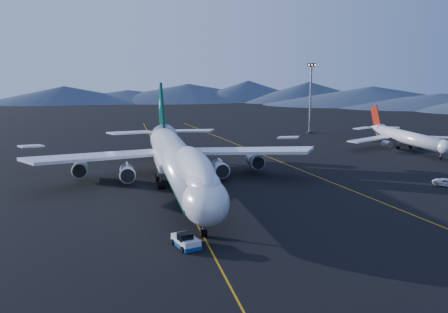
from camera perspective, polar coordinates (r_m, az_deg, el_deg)
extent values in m
plane|color=black|center=(96.25, -5.15, -3.90)|extent=(500.00, 500.00, 0.00)
cube|color=#C5830B|center=(96.25, -5.15, -3.89)|extent=(0.25, 220.00, 0.01)
cube|color=#C5830B|center=(113.21, 9.40, -1.78)|extent=(28.08, 198.09, 0.01)
cone|color=#3D4A5E|center=(325.68, -17.78, 6.95)|extent=(100.00, 100.00, 12.00)
cone|color=#3D4A5E|center=(328.65, -4.08, 7.46)|extent=(100.00, 100.00, 12.00)
cone|color=#3D4A5E|center=(324.33, 9.66, 7.29)|extent=(100.00, 100.00, 12.00)
cone|color=#3D4A5E|center=(312.89, 23.57, 6.45)|extent=(100.00, 100.00, 12.00)
cylinder|color=silver|center=(95.00, -5.21, -0.62)|extent=(6.50, 56.00, 6.50)
ellipsoid|color=silver|center=(68.06, -2.15, -5.13)|extent=(6.50, 10.40, 6.50)
ellipsoid|color=silver|center=(76.56, -3.45, -1.43)|extent=(5.13, 25.16, 5.85)
cube|color=black|center=(65.85, -1.84, -4.58)|extent=(3.60, 1.61, 1.29)
cone|color=silver|center=(127.23, -7.14, 2.57)|extent=(6.50, 12.00, 6.50)
cube|color=#03352B|center=(96.15, -5.28, -1.04)|extent=(6.24, 60.00, 1.10)
cube|color=silver|center=(100.57, -5.60, -0.64)|extent=(7.50, 13.00, 1.60)
cube|color=silver|center=(105.68, -13.84, 0.03)|extent=(30.62, 23.28, 2.83)
cube|color=silver|center=(108.85, 1.60, 0.65)|extent=(30.62, 23.28, 2.83)
cylinder|color=slate|center=(102.29, -11.01, -1.80)|extent=(2.90, 5.50, 2.90)
cylinder|color=slate|center=(108.87, -16.11, -1.27)|extent=(2.90, 5.50, 2.90)
cylinder|color=slate|center=(104.45, -0.54, -1.34)|extent=(2.90, 5.50, 2.90)
cylinder|color=slate|center=(112.89, 3.49, -0.45)|extent=(2.90, 5.50, 2.90)
cube|color=#03352B|center=(125.64, -7.15, 4.76)|extent=(0.55, 14.11, 15.94)
cube|color=silver|center=(128.18, -10.55, 2.71)|extent=(12.39, 9.47, 0.98)
cube|color=silver|center=(129.55, -3.90, 2.95)|extent=(12.39, 9.47, 0.98)
cylinder|color=black|center=(70.99, -2.34, -8.73)|extent=(0.90, 1.10, 1.10)
cube|color=silver|center=(67.37, -4.38, -9.61)|extent=(3.57, 5.14, 1.17)
cube|color=navy|center=(67.52, -4.37, -9.95)|extent=(3.73, 5.38, 0.53)
cube|color=black|center=(67.09, -4.39, -8.93)|extent=(2.11, 2.11, 0.96)
cylinder|color=silver|center=(148.94, 20.37, 2.00)|extent=(3.62, 30.50, 3.62)
ellipsoid|color=silver|center=(136.55, 23.81, 1.03)|extent=(3.62, 5.07, 3.62)
cone|color=silver|center=(164.23, 16.97, 3.09)|extent=(3.62, 6.67, 3.62)
cube|color=silver|center=(148.22, 16.25, 1.91)|extent=(16.01, 10.81, 0.33)
cube|color=silver|center=(158.25, 22.32, 2.06)|extent=(16.01, 10.81, 0.33)
cylinder|color=slate|center=(148.47, 18.12, 1.37)|extent=(1.81, 3.34, 1.81)
cylinder|color=slate|center=(154.05, 21.48, 1.48)|extent=(1.81, 3.34, 1.81)
cube|color=maroon|center=(164.23, 16.96, 4.36)|extent=(0.33, 6.50, 7.68)
imported|color=silver|center=(108.34, 24.16, -2.75)|extent=(5.11, 5.82, 1.49)
cylinder|color=black|center=(177.08, 9.73, 2.73)|extent=(2.22, 2.22, 0.37)
cylinder|color=slate|center=(175.91, 9.85, 6.41)|extent=(0.65, 0.65, 23.16)
cube|color=black|center=(175.46, 9.97, 10.27)|extent=(2.96, 0.74, 1.11)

